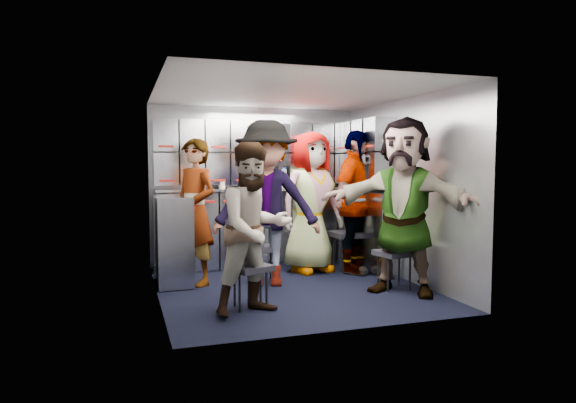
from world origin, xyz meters
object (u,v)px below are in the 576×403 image
object	(u,v)px
attendant_arc_a	(255,229)
attendant_arc_e	(404,205)
attendant_standing	(195,212)
jump_seat_near_left	(250,270)
jump_seat_center	(306,236)
jump_seat_mid_right	(348,236)
jump_seat_mid_left	(262,250)
attendant_arc_d	(355,202)
jump_seat_near_right	(394,255)
attendant_arc_b	(267,203)
attendant_arc_c	(311,202)

from	to	relation	value
attendant_arc_a	attendant_arc_e	distance (m)	1.68
attendant_standing	jump_seat_near_left	bearing A→B (deg)	-15.62
jump_seat_center	jump_seat_mid_right	world-z (taller)	jump_seat_mid_right
jump_seat_mid_right	attendant_arc_a	size ratio (longest dim) A/B	0.32
jump_seat_mid_left	jump_seat_center	world-z (taller)	jump_seat_center
jump_seat_near_left	attendant_arc_e	distance (m)	1.74
attendant_standing	jump_seat_mid_right	bearing A→B (deg)	62.25
attendant_arc_a	attendant_arc_d	world-z (taller)	attendant_arc_d
jump_seat_near_left	jump_seat_mid_left	size ratio (longest dim) A/B	1.09
jump_seat_near_left	jump_seat_mid_right	world-z (taller)	jump_seat_mid_right
jump_seat_near_left	jump_seat_near_right	bearing A→B (deg)	8.39
jump_seat_near_right	attendant_arc_d	size ratio (longest dim) A/B	0.24
attendant_arc_a	attendant_arc_e	size ratio (longest dim) A/B	0.84
jump_seat_center	attendant_arc_a	size ratio (longest dim) A/B	0.34
attendant_standing	attendant_arc_a	xyz separation A→B (m)	(0.35, -1.30, -0.04)
jump_seat_center	attendant_arc_d	bearing A→B (deg)	-41.31
jump_seat_mid_right	attendant_arc_a	world-z (taller)	attendant_arc_a
attendant_arc_b	attendant_arc_c	xyz separation A→B (m)	(0.72, 0.53, -0.04)
jump_seat_near_left	attendant_arc_d	bearing A→B (deg)	35.11
attendant_arc_d	attendant_arc_e	distance (m)	1.06
jump_seat_near_left	attendant_arc_a	xyz separation A→B (m)	(0.00, -0.18, 0.41)
jump_seat_center	attendant_arc_a	distance (m)	2.09
jump_seat_mid_left	attendant_arc_e	bearing A→B (deg)	-37.41
attendant_arc_c	attendant_arc_e	distance (m)	1.42
jump_seat_near_right	jump_seat_mid_left	bearing A→B (deg)	148.14
attendant_arc_c	attendant_standing	bearing A→B (deg)	174.84
jump_seat_near_right	attendant_arc_d	world-z (taller)	attendant_arc_d
attendant_arc_d	jump_seat_mid_right	bearing A→B (deg)	46.13
jump_seat_center	attendant_arc_a	xyz separation A→B (m)	(-1.12, -1.73, 0.34)
jump_seat_near_right	attendant_arc_a	size ratio (longest dim) A/B	0.27
jump_seat_mid_left	attendant_arc_c	world-z (taller)	attendant_arc_c
jump_seat_mid_right	attendant_standing	distance (m)	2.00
jump_seat_mid_left	attendant_arc_c	distance (m)	0.95
jump_seat_near_left	attendant_standing	xyz separation A→B (m)	(-0.35, 1.12, 0.45)
jump_seat_mid_left	attendant_arc_c	xyz separation A→B (m)	(0.72, 0.35, 0.51)
attendant_arc_d	attendant_arc_a	bearing A→B (deg)	175.32
attendant_arc_a	jump_seat_center	bearing A→B (deg)	40.62
jump_seat_mid_right	jump_seat_near_right	xyz separation A→B (m)	(0.05, -1.06, -0.06)
attendant_arc_b	attendant_standing	bearing A→B (deg)	175.47
jump_seat_center	jump_seat_mid_left	bearing A→B (deg)	-143.70
jump_seat_mid_right	attendant_arc_c	distance (m)	0.66
jump_seat_mid_left	attendant_arc_d	world-z (taller)	attendant_arc_d
attendant_arc_e	attendant_arc_b	bearing A→B (deg)	-165.98
attendant_arc_c	attendant_arc_e	size ratio (longest dim) A/B	0.95
attendant_standing	attendant_arc_c	size ratio (longest dim) A/B	0.93
attendant_arc_c	attendant_arc_d	bearing A→B (deg)	-41.78
attendant_arc_b	jump_seat_mid_right	bearing A→B (deg)	36.81
jump_seat_mid_left	attendant_arc_d	distance (m)	1.32
jump_seat_mid_left	attendant_arc_a	distance (m)	1.33
jump_seat_near_right	attendant_arc_b	size ratio (longest dim) A/B	0.23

